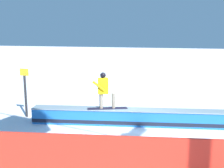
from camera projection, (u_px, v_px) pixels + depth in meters
The scene contains 5 objects.
ground_plane at pixel (130, 125), 10.55m from camera, with size 120.00×120.00×0.00m, color white.
grind_box at pixel (130, 118), 10.49m from camera, with size 7.84×2.03×0.65m.
snowboarder at pixel (104, 89), 10.36m from camera, with size 1.58×0.85×1.44m.
safety_fence at pixel (96, 157), 6.55m from camera, with size 9.54×0.06×1.14m, color red.
trail_marker at pixel (25, 91), 11.39m from camera, with size 0.40×0.10×2.12m.
Camera 1 is at (-2.06, 9.88, 3.55)m, focal length 42.60 mm.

